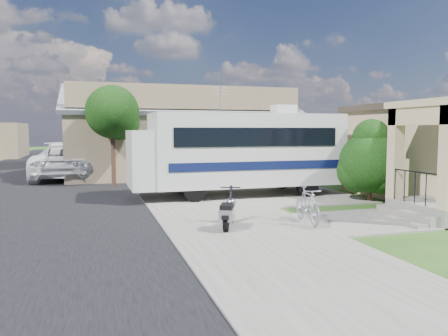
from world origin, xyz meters
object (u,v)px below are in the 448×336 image
object	(u,v)px
shrub	(371,160)
bicycle	(307,207)
garden_hose	(383,211)
scooter	(228,213)
van	(62,155)
motorhome	(239,150)
pickup_truck	(67,162)

from	to	relation	value
shrub	bicycle	world-z (taller)	shrub
shrub	garden_hose	distance (m)	2.85
bicycle	garden_hose	bearing A→B (deg)	19.34
scooter	van	size ratio (longest dim) A/B	0.25
motorhome	bicycle	size ratio (longest dim) A/B	4.91
motorhome	shrub	bearing A→B (deg)	-32.73
bicycle	pickup_truck	xyz separation A→B (m)	(-6.83, 13.96, 0.39)
motorhome	scooter	xyz separation A→B (m)	(-2.11, -5.42, -1.33)
bicycle	garden_hose	xyz separation A→B (m)	(2.93, 0.71, -0.40)
bicycle	motorhome	bearing A→B (deg)	96.63
shrub	pickup_truck	xyz separation A→B (m)	(-10.85, 11.02, -0.62)
motorhome	garden_hose	size ratio (longest dim) A/B	18.45
motorhome	shrub	size ratio (longest dim) A/B	2.76
van	garden_hose	size ratio (longest dim) A/B	13.37
motorhome	van	size ratio (longest dim) A/B	1.38
shrub	pickup_truck	world-z (taller)	shrub
bicycle	van	xyz separation A→B (m)	(-7.52, 21.27, 0.36)
motorhome	van	bearing A→B (deg)	114.77
scooter	van	xyz separation A→B (m)	(-5.33, 21.17, 0.40)
shrub	scooter	distance (m)	6.91
shrub	bicycle	distance (m)	5.08
scooter	pickup_truck	xyz separation A→B (m)	(-4.63, 13.86, 0.44)
van	motorhome	bearing A→B (deg)	-72.26
shrub	pickup_truck	bearing A→B (deg)	134.54
scooter	pickup_truck	world-z (taller)	pickup_truck
pickup_truck	van	xyz separation A→B (m)	(-0.70, 7.32, -0.04)
motorhome	garden_hose	xyz separation A→B (m)	(3.01, -4.81, -1.69)
motorhome	scooter	bearing A→B (deg)	-111.80
pickup_truck	bicycle	bearing A→B (deg)	119.58
motorhome	pickup_truck	size ratio (longest dim) A/B	1.27
pickup_truck	van	distance (m)	7.35
shrub	motorhome	bearing A→B (deg)	147.78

